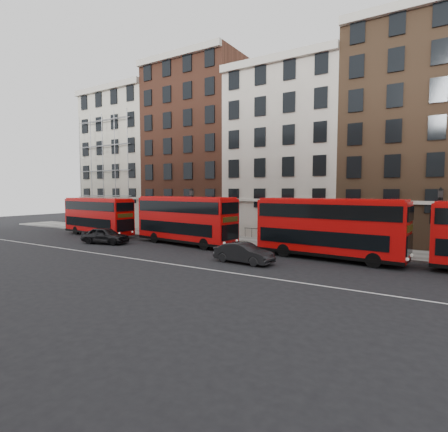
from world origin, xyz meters
The scene contains 13 objects.
ground centered at (0.00, 0.00, 0.00)m, with size 120.00×120.00×0.00m, color black.
pavement centered at (0.00, 10.50, 0.07)m, with size 80.00×5.00×0.15m, color slate.
kerb centered at (0.00, 8.00, 0.08)m, with size 80.00×0.30×0.16m, color gray.
road_centre_line centered at (0.00, -2.00, 0.01)m, with size 70.00×0.12×0.01m, color white.
building_terrace centered at (-0.31, 17.88, 10.24)m, with size 64.00×11.95×22.00m.
bus_a centered at (-18.81, 5.69, 2.34)m, with size 10.56×3.57×4.35m.
bus_b centered at (-6.00, 5.69, 2.48)m, with size 11.26×4.00×4.63m.
bus_c centered at (7.71, 5.69, 2.48)m, with size 11.16×3.44×4.62m.
car_rear centered at (-13.03, 1.96, 0.81)m, with size 1.91×4.74×1.62m, color black.
car_front centered at (2.96, 1.08, 0.73)m, with size 1.56×4.46×1.47m, color black.
lamp_post_left centered at (-7.24, 8.39, 3.08)m, with size 0.44×0.44×5.33m.
lamp_post_right centered at (14.86, 9.07, 3.08)m, with size 0.44×0.44×5.33m.
iron_railings centered at (0.00, 12.70, 0.65)m, with size 6.60×0.06×1.00m, color black, non-canonical shape.
Camera 1 is at (14.90, -20.80, 5.22)m, focal length 28.00 mm.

